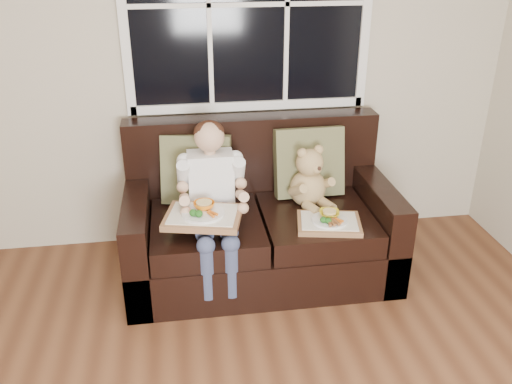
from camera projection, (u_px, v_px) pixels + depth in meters
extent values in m
cube|color=#BCB29C|center=(178.00, 54.00, 3.50)|extent=(4.50, 0.02, 2.70)
cube|color=black|center=(248.00, 4.00, 3.42)|extent=(1.50, 0.02, 1.25)
cube|color=white|center=(249.00, 106.00, 3.69)|extent=(1.58, 0.04, 0.06)
cube|color=white|center=(122.00, 7.00, 3.30)|extent=(0.06, 0.04, 1.37)
cube|color=white|center=(367.00, 2.00, 3.51)|extent=(0.06, 0.04, 1.37)
cube|color=white|center=(248.00, 4.00, 3.41)|extent=(1.50, 0.03, 0.03)
cube|color=black|center=(260.00, 251.00, 3.58)|extent=(1.70, 0.90, 0.30)
cube|color=black|center=(139.00, 241.00, 3.42)|extent=(0.15, 0.90, 0.60)
cube|color=black|center=(375.00, 223.00, 3.62)|extent=(0.15, 0.90, 0.60)
cube|color=black|center=(252.00, 163.00, 3.72)|extent=(1.70, 0.18, 0.66)
cube|color=black|center=(207.00, 232.00, 3.37)|extent=(0.68, 0.72, 0.15)
cube|color=black|center=(316.00, 224.00, 3.46)|extent=(0.68, 0.72, 0.15)
cube|color=olive|center=(196.00, 169.00, 3.50)|extent=(0.48, 0.29, 0.46)
cube|color=olive|center=(309.00, 162.00, 3.60)|extent=(0.47, 0.22, 0.47)
cube|color=white|center=(211.00, 182.00, 3.37)|extent=(0.28, 0.17, 0.39)
sphere|color=tan|center=(209.00, 137.00, 3.23)|extent=(0.18, 0.18, 0.18)
ellipsoid|color=#331A10|center=(209.00, 132.00, 3.24)|extent=(0.18, 0.18, 0.13)
cylinder|color=#353D5C|center=(203.00, 221.00, 3.24)|extent=(0.11, 0.34, 0.11)
cylinder|color=#353D5C|center=(226.00, 219.00, 3.26)|extent=(0.11, 0.34, 0.11)
cylinder|color=#353D5C|center=(207.00, 273.00, 3.11)|extent=(0.09, 0.09, 0.32)
cylinder|color=#353D5C|center=(231.00, 271.00, 3.13)|extent=(0.09, 0.09, 0.32)
cylinder|color=tan|center=(184.00, 186.00, 3.22)|extent=(0.07, 0.34, 0.27)
cylinder|color=tan|center=(240.00, 182.00, 3.26)|extent=(0.07, 0.34, 0.27)
ellipsoid|color=tan|center=(308.00, 188.00, 3.52)|extent=(0.29, 0.27, 0.25)
sphere|color=tan|center=(310.00, 163.00, 3.42)|extent=(0.23, 0.23, 0.18)
sphere|color=tan|center=(300.00, 152.00, 3.39)|extent=(0.06, 0.06, 0.06)
sphere|color=tan|center=(319.00, 151.00, 3.40)|extent=(0.06, 0.06, 0.06)
sphere|color=tan|center=(312.00, 169.00, 3.37)|extent=(0.07, 0.07, 0.07)
sphere|color=black|center=(313.00, 169.00, 3.34)|extent=(0.03, 0.03, 0.03)
cylinder|color=tan|center=(304.00, 209.00, 3.42)|extent=(0.11, 0.15, 0.07)
cylinder|color=tan|center=(321.00, 207.00, 3.43)|extent=(0.11, 0.15, 0.07)
cube|color=#8E5D40|center=(203.00, 217.00, 3.14)|extent=(0.50, 0.42, 0.04)
cube|color=silver|center=(203.00, 214.00, 3.13)|extent=(0.44, 0.36, 0.01)
cylinder|color=silver|center=(203.00, 213.00, 3.12)|extent=(0.25, 0.25, 0.02)
imported|color=orange|center=(204.00, 205.00, 3.15)|extent=(0.15, 0.15, 0.04)
cylinder|color=#EFCD82|center=(204.00, 205.00, 3.15)|extent=(0.09, 0.09, 0.02)
ellipsoid|color=#2B6620|center=(193.00, 213.00, 3.06)|extent=(0.05, 0.05, 0.04)
ellipsoid|color=#2B6620|center=(199.00, 214.00, 3.05)|extent=(0.05, 0.05, 0.04)
cylinder|color=#CF6117|center=(212.00, 214.00, 3.08)|extent=(0.05, 0.07, 0.02)
cube|color=#8E5D40|center=(329.00, 223.00, 3.28)|extent=(0.43, 0.36, 0.03)
cube|color=silver|center=(329.00, 221.00, 3.27)|extent=(0.37, 0.30, 0.01)
cylinder|color=silver|center=(330.00, 220.00, 3.26)|extent=(0.22, 0.22, 0.01)
imported|color=gold|center=(329.00, 214.00, 3.28)|extent=(0.14, 0.14, 0.03)
cylinder|color=#EFCD82|center=(329.00, 213.00, 3.28)|extent=(0.08, 0.08, 0.02)
ellipsoid|color=#2B6620|center=(323.00, 220.00, 3.21)|extent=(0.04, 0.04, 0.04)
ellipsoid|color=#2B6620|center=(328.00, 221.00, 3.20)|extent=(0.04, 0.04, 0.04)
cylinder|color=#CF6117|center=(338.00, 221.00, 3.22)|extent=(0.04, 0.06, 0.01)
cylinder|color=brown|center=(332.00, 222.00, 3.20)|extent=(0.03, 0.08, 0.02)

